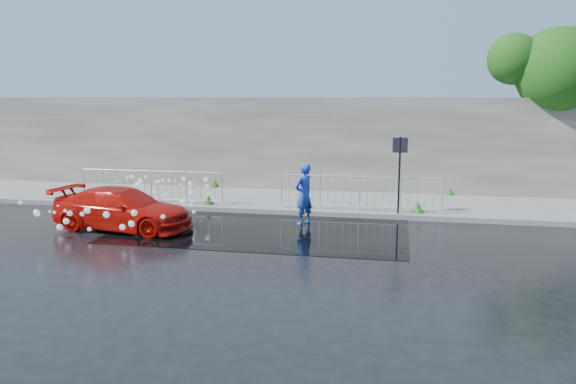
{
  "coord_description": "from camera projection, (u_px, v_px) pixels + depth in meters",
  "views": [
    {
      "loc": [
        4.26,
        -14.02,
        3.67
      ],
      "look_at": [
        1.11,
        1.42,
        1.0
      ],
      "focal_mm": 35.0,
      "sensor_mm": 36.0,
      "label": 1
    }
  ],
  "objects": [
    {
      "name": "ground",
      "position": [
        237.0,
        236.0,
        15.0
      ],
      "size": [
        90.0,
        90.0,
        0.0
      ],
      "primitive_type": "plane",
      "color": "black",
      "rests_on": "ground"
    },
    {
      "name": "pavement",
      "position": [
        278.0,
        200.0,
        19.82
      ],
      "size": [
        30.0,
        4.0,
        0.15
      ],
      "primitive_type": "cube",
      "color": "#63635F",
      "rests_on": "ground"
    },
    {
      "name": "curb",
      "position": [
        264.0,
        211.0,
        17.88
      ],
      "size": [
        30.0,
        0.25,
        0.16
      ],
      "primitive_type": "cube",
      "color": "#63635F",
      "rests_on": "ground"
    },
    {
      "name": "retaining_wall",
      "position": [
        290.0,
        144.0,
        21.64
      ],
      "size": [
        30.0,
        0.6,
        3.5
      ],
      "primitive_type": "cube",
      "color": "#544F47",
      "rests_on": "pavement"
    },
    {
      "name": "puddle",
      "position": [
        264.0,
        228.0,
        15.86
      ],
      "size": [
        8.0,
        5.0,
        0.01
      ],
      "primitive_type": "cube",
      "color": "black",
      "rests_on": "ground"
    },
    {
      "name": "sign_post",
      "position": [
        400.0,
        163.0,
        16.88
      ],
      "size": [
        0.45,
        0.06,
        2.5
      ],
      "color": "black",
      "rests_on": "ground"
    },
    {
      "name": "tree",
      "position": [
        560.0,
        66.0,
        19.49
      ],
      "size": [
        4.87,
        2.99,
        6.17
      ],
      "color": "#332114",
      "rests_on": "ground"
    },
    {
      "name": "railing_left",
      "position": [
        151.0,
        185.0,
        18.9
      ],
      "size": [
        5.05,
        0.05,
        1.1
      ],
      "color": "silver",
      "rests_on": "pavement"
    },
    {
      "name": "railing_right",
      "position": [
        360.0,
        192.0,
        17.52
      ],
      "size": [
        5.05,
        0.05,
        1.1
      ],
      "color": "silver",
      "rests_on": "pavement"
    },
    {
      "name": "weeds",
      "position": [
        268.0,
        196.0,
        19.28
      ],
      "size": [
        12.17,
        3.93,
        0.39
      ],
      "color": "#1D4211",
      "rests_on": "pavement"
    },
    {
      "name": "water_spray",
      "position": [
        131.0,
        201.0,
        16.41
      ],
      "size": [
        3.63,
        5.54,
        1.05
      ],
      "color": "white",
      "rests_on": "ground"
    },
    {
      "name": "red_car",
      "position": [
        123.0,
        209.0,
        15.68
      ],
      "size": [
        4.18,
        2.08,
        1.17
      ],
      "primitive_type": "imported",
      "rotation": [
        0.0,
        0.0,
        1.46
      ],
      "color": "#BB0F07",
      "rests_on": "ground"
    },
    {
      "name": "person",
      "position": [
        304.0,
        194.0,
        16.29
      ],
      "size": [
        0.7,
        0.78,
        1.79
      ],
      "primitive_type": "imported",
      "rotation": [
        0.0,
        0.0,
        -2.12
      ],
      "color": "#2449B7",
      "rests_on": "ground"
    }
  ]
}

